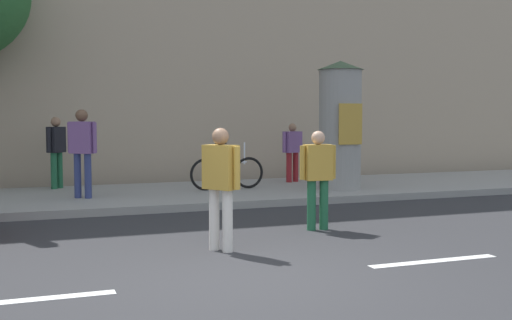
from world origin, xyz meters
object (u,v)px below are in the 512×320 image
object	(u,v)px
pedestrian_in_light_jacket	(292,148)
pedestrian_tallest	(221,179)
pedestrian_with_backpack	(56,147)
bicycle_leaning	(227,172)
poster_column	(340,124)
pedestrian_in_red_top	(82,145)
pedestrian_with_bag	(317,171)

from	to	relation	value
pedestrian_in_light_jacket	pedestrian_tallest	bearing A→B (deg)	-120.97
pedestrian_tallest	pedestrian_with_backpack	xyz separation A→B (m)	(-1.74, 7.04, 0.13)
pedestrian_tallest	bicycle_leaning	bearing A→B (deg)	71.32
poster_column	pedestrian_in_light_jacket	distance (m)	1.94
pedestrian_in_light_jacket	pedestrian_with_backpack	bearing A→B (deg)	174.52
poster_column	pedestrian_with_backpack	bearing A→B (deg)	158.75
pedestrian_tallest	pedestrian_in_light_jacket	distance (m)	7.58
pedestrian_in_red_top	bicycle_leaning	world-z (taller)	pedestrian_in_red_top
pedestrian_with_bag	pedestrian_tallest	xyz separation A→B (m)	(-1.90, -0.99, 0.04)
pedestrian_tallest	bicycle_leaning	distance (m)	5.84
pedestrian_in_red_top	pedestrian_with_backpack	bearing A→B (deg)	101.67
poster_column	pedestrian_in_light_jacket	world-z (taller)	poster_column
pedestrian_with_bag	bicycle_leaning	distance (m)	4.55
pedestrian_tallest	pedestrian_in_red_top	bearing A→B (deg)	104.74
pedestrian_in_light_jacket	bicycle_leaning	distance (m)	2.31
bicycle_leaning	pedestrian_tallest	bearing A→B (deg)	-108.68
pedestrian_in_light_jacket	pedestrian_with_backpack	size ratio (longest dim) A/B	0.90
pedestrian_with_bag	pedestrian_tallest	distance (m)	2.14
pedestrian_tallest	pedestrian_with_backpack	distance (m)	7.25
poster_column	pedestrian_tallest	xyz separation A→B (m)	(-4.28, -4.70, -0.65)
pedestrian_with_backpack	pedestrian_with_bag	bearing A→B (deg)	-58.95
poster_column	pedestrian_in_light_jacket	xyz separation A→B (m)	(-0.38, 1.80, -0.61)
bicycle_leaning	pedestrian_with_backpack	bearing A→B (deg)	157.06
pedestrian_with_bag	pedestrian_in_light_jacket	xyz separation A→B (m)	(2.00, 5.51, 0.08)
pedestrian_with_bag	pedestrian_with_backpack	size ratio (longest dim) A/B	0.96
pedestrian_with_bag	pedestrian_in_light_jacket	size ratio (longest dim) A/B	1.07
pedestrian_with_bag	pedestrian_with_backpack	world-z (taller)	pedestrian_with_backpack
pedestrian_with_backpack	pedestrian_in_red_top	xyz separation A→B (m)	(0.41, -1.96, 0.12)
poster_column	pedestrian_with_backpack	distance (m)	6.48
pedestrian_with_bag	pedestrian_in_red_top	xyz separation A→B (m)	(-3.24, 4.09, 0.29)
bicycle_leaning	pedestrian_in_red_top	bearing A→B (deg)	-172.23
pedestrian_in_light_jacket	pedestrian_in_red_top	bearing A→B (deg)	-164.82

